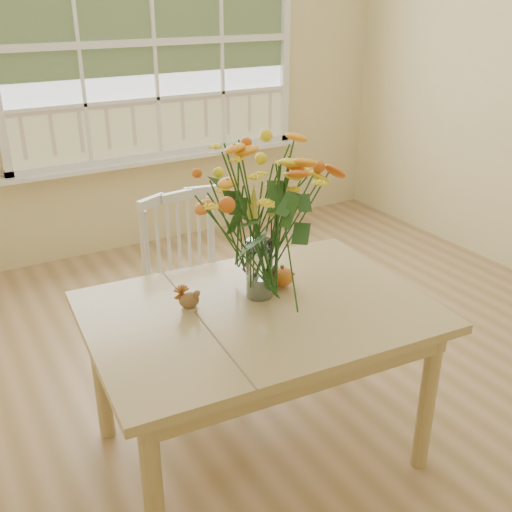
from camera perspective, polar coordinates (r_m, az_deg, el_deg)
floor at (r=3.31m, az=6.55°, el=-11.31°), size 4.00×4.50×0.01m
wall_back at (r=4.72m, az=-9.68°, el=17.05°), size 4.00×0.02×2.70m
window at (r=4.67m, az=-9.66°, el=19.21°), size 2.42×0.12×1.74m
dining_table at (r=2.47m, az=0.23°, el=-6.77°), size 1.42×1.06×0.73m
windsor_chair at (r=3.11m, az=-6.25°, el=-2.17°), size 0.49×0.47×0.96m
flower_vase at (r=2.37m, az=0.32°, el=4.17°), size 0.52×0.52×0.62m
pumpkin at (r=2.58m, az=2.49°, el=-2.06°), size 0.10×0.10×0.08m
turkey_figurine at (r=2.41m, az=-6.39°, el=-4.21°), size 0.09×0.07×0.10m
dark_gourd at (r=2.59m, az=1.67°, el=-1.92°), size 0.12×0.09×0.08m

